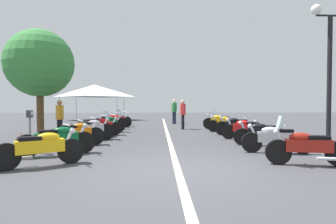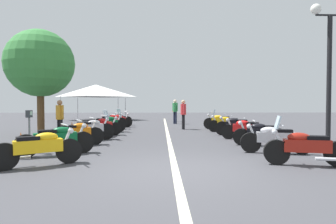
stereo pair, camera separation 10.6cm
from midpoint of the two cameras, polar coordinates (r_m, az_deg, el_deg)
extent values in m
plane|color=#424247|center=(6.39, 1.98, -11.75)|extent=(80.00, 80.00, 0.00)
cube|color=beige|center=(13.74, 0.15, -4.49)|extent=(28.02, 0.16, 0.01)
cylinder|color=black|center=(7.47, -19.07, -7.47)|extent=(0.45, 0.60, 0.62)
cylinder|color=black|center=(7.26, -29.95, -7.87)|extent=(0.45, 0.60, 0.62)
cube|color=#EAB214|center=(7.30, -24.44, -6.31)|extent=(0.80, 1.05, 0.30)
ellipsoid|color=#EAB214|center=(7.31, -23.06, -4.71)|extent=(0.50, 0.58, 0.22)
cube|color=black|center=(7.25, -26.19, -4.96)|extent=(0.47, 0.54, 0.12)
cylinder|color=silver|center=(7.41, -19.54, -5.20)|extent=(0.21, 0.28, 0.58)
cylinder|color=silver|center=(7.37, -19.87, -2.44)|extent=(0.55, 0.36, 0.04)
sphere|color=silver|center=(7.42, -18.73, -3.64)|extent=(0.14, 0.14, 0.14)
cylinder|color=silver|center=(7.47, -27.85, -8.29)|extent=(0.36, 0.51, 0.08)
cylinder|color=black|center=(8.87, -16.59, -5.90)|extent=(0.43, 0.64, 0.65)
cylinder|color=black|center=(8.65, -26.58, -6.21)|extent=(0.43, 0.64, 0.65)
cube|color=#0C592D|center=(8.70, -21.53, -4.90)|extent=(0.80, 1.16, 0.30)
ellipsoid|color=#0C592D|center=(8.71, -20.37, -3.56)|extent=(0.48, 0.58, 0.22)
cube|color=black|center=(8.66, -22.99, -3.76)|extent=(0.46, 0.55, 0.12)
cylinder|color=silver|center=(8.82, -16.98, -3.99)|extent=(0.20, 0.29, 0.58)
cylinder|color=silver|center=(8.78, -17.26, -1.66)|extent=(0.56, 0.33, 0.04)
sphere|color=silver|center=(8.83, -16.30, -2.67)|extent=(0.14, 0.14, 0.14)
cylinder|color=silver|center=(8.86, -24.65, -6.63)|extent=(0.33, 0.52, 0.08)
cylinder|color=black|center=(10.49, -14.36, -4.74)|extent=(0.42, 0.63, 0.64)
cylinder|color=black|center=(10.22, -21.83, -4.98)|extent=(0.42, 0.63, 0.64)
cube|color=orange|center=(10.32, -18.06, -3.88)|extent=(0.74, 1.05, 0.30)
ellipsoid|color=orange|center=(10.34, -17.09, -2.74)|extent=(0.47, 0.58, 0.22)
cube|color=black|center=(10.26, -19.27, -2.91)|extent=(0.46, 0.55, 0.12)
cylinder|color=silver|center=(10.45, -14.69, -3.12)|extent=(0.20, 0.29, 0.58)
cylinder|color=silver|center=(10.42, -14.91, -1.15)|extent=(0.57, 0.33, 0.04)
sphere|color=silver|center=(10.46, -14.11, -2.01)|extent=(0.14, 0.14, 0.14)
cylinder|color=silver|center=(10.45, -20.46, -5.35)|extent=(0.33, 0.52, 0.08)
cylinder|color=black|center=(11.90, -12.17, -3.87)|extent=(0.50, 0.64, 0.68)
cylinder|color=black|center=(11.40, -18.72, -4.17)|extent=(0.50, 0.64, 0.68)
cube|color=silver|center=(11.62, -15.38, -3.14)|extent=(0.85, 1.05, 0.30)
ellipsoid|color=silver|center=(11.67, -14.56, -2.13)|extent=(0.51, 0.58, 0.22)
cube|color=black|center=(11.53, -16.41, -2.29)|extent=(0.49, 0.54, 0.12)
cylinder|color=silver|center=(11.85, -12.44, -2.44)|extent=(0.22, 0.28, 0.58)
cylinder|color=silver|center=(11.82, -12.63, -0.71)|extent=(0.53, 0.39, 0.04)
sphere|color=silver|center=(11.88, -11.96, -1.46)|extent=(0.14, 0.14, 0.14)
cylinder|color=silver|center=(11.67, -17.65, -4.53)|extent=(0.38, 0.50, 0.08)
cube|color=silver|center=(11.85, -12.28, -0.36)|extent=(0.36, 0.31, 0.32)
cylinder|color=black|center=(13.47, -10.48, -3.34)|extent=(0.43, 0.60, 0.62)
cylinder|color=black|center=(13.01, -16.81, -3.56)|extent=(0.43, 0.60, 0.62)
cube|color=red|center=(13.21, -13.59, -2.68)|extent=(0.82, 1.15, 0.30)
ellipsoid|color=red|center=(13.25, -12.86, -1.79)|extent=(0.48, 0.58, 0.22)
cube|color=black|center=(13.13, -14.51, -1.92)|extent=(0.46, 0.55, 0.12)
cylinder|color=silver|center=(13.43, -10.72, -2.08)|extent=(0.20, 0.29, 0.58)
cylinder|color=silver|center=(13.40, -10.89, -0.54)|extent=(0.56, 0.34, 0.04)
sphere|color=silver|center=(13.46, -10.29, -1.21)|extent=(0.14, 0.14, 0.14)
cylinder|color=silver|center=(13.27, -15.71, -3.85)|extent=(0.34, 0.52, 0.08)
cylinder|color=black|center=(14.93, -9.62, -2.78)|extent=(0.49, 0.61, 0.65)
cylinder|color=black|center=(14.34, -14.56, -2.99)|extent=(0.49, 0.61, 0.65)
cube|color=#0C592D|center=(14.61, -12.04, -2.18)|extent=(0.84, 1.02, 0.30)
ellipsoid|color=#0C592D|center=(14.67, -11.41, -1.38)|extent=(0.51, 0.57, 0.22)
cube|color=black|center=(14.50, -12.84, -1.50)|extent=(0.49, 0.54, 0.12)
cylinder|color=silver|center=(14.88, -9.83, -1.64)|extent=(0.23, 0.28, 0.58)
cylinder|color=silver|center=(14.84, -9.98, -0.25)|extent=(0.53, 0.39, 0.04)
sphere|color=silver|center=(14.92, -9.46, -0.86)|extent=(0.14, 0.14, 0.14)
cylinder|color=silver|center=(14.62, -13.82, -3.28)|extent=(0.39, 0.49, 0.08)
cube|color=silver|center=(14.88, -9.71, 0.02)|extent=(0.36, 0.31, 0.32)
cylinder|color=black|center=(16.64, -9.24, -2.28)|extent=(0.47, 0.65, 0.67)
cylinder|color=black|center=(16.16, -13.65, -2.42)|extent=(0.47, 0.65, 0.67)
cube|color=red|center=(16.38, -11.42, -1.72)|extent=(0.77, 1.02, 0.30)
ellipsoid|color=red|center=(16.43, -10.83, -1.01)|extent=(0.49, 0.58, 0.22)
cube|color=black|center=(16.29, -12.14, -1.11)|extent=(0.47, 0.55, 0.12)
cylinder|color=silver|center=(16.60, -9.43, -1.25)|extent=(0.21, 0.28, 0.58)
cylinder|color=silver|center=(16.57, -9.57, -0.01)|extent=(0.55, 0.35, 0.04)
sphere|color=silver|center=(16.63, -9.09, -0.55)|extent=(0.14, 0.14, 0.14)
cylinder|color=silver|center=(16.42, -12.96, -2.71)|extent=(0.35, 0.51, 0.08)
cylinder|color=black|center=(17.96, -8.09, -2.06)|extent=(0.41, 0.62, 0.63)
cylinder|color=black|center=(17.51, -12.62, -2.18)|extent=(0.41, 0.62, 0.63)
cube|color=red|center=(17.71, -10.33, -1.54)|extent=(0.75, 1.13, 0.30)
ellipsoid|color=red|center=(17.76, -9.78, -0.88)|extent=(0.47, 0.58, 0.22)
cube|color=black|center=(17.64, -11.02, -0.97)|extent=(0.45, 0.55, 0.12)
cylinder|color=silver|center=(17.92, -8.28, -1.10)|extent=(0.19, 0.29, 0.58)
cylinder|color=silver|center=(17.89, -8.40, 0.04)|extent=(0.57, 0.31, 0.04)
sphere|color=silver|center=(17.95, -7.95, -0.46)|extent=(0.14, 0.14, 0.14)
cylinder|color=silver|center=(17.77, -11.86, -2.42)|extent=(0.32, 0.53, 0.08)
cylinder|color=black|center=(19.51, -8.06, -1.78)|extent=(0.40, 0.61, 0.61)
cylinder|color=black|center=(19.05, -12.32, -1.89)|extent=(0.40, 0.61, 0.61)
cube|color=black|center=(19.25, -10.16, -1.30)|extent=(0.76, 1.15, 0.30)
ellipsoid|color=black|center=(19.30, -9.66, -0.70)|extent=(0.46, 0.58, 0.22)
cube|color=black|center=(19.18, -10.79, -0.78)|extent=(0.45, 0.55, 0.12)
cylinder|color=silver|center=(19.47, -8.23, -0.90)|extent=(0.19, 0.29, 0.58)
cylinder|color=silver|center=(19.44, -8.34, 0.15)|extent=(0.57, 0.31, 0.04)
sphere|color=silver|center=(19.50, -7.93, -0.31)|extent=(0.14, 0.14, 0.14)
cylinder|color=silver|center=(19.31, -11.60, -2.11)|extent=(0.32, 0.53, 0.08)
cylinder|color=black|center=(7.41, 21.55, -7.59)|extent=(0.27, 0.63, 0.61)
cube|color=maroon|center=(7.53, 26.70, -6.12)|extent=(0.51, 1.07, 0.30)
ellipsoid|color=maroon|center=(7.46, 25.39, -4.63)|extent=(0.37, 0.57, 0.22)
cube|color=black|center=(7.57, 28.34, -4.73)|extent=(0.36, 0.53, 0.12)
cylinder|color=silver|center=(7.38, 22.03, -5.28)|extent=(0.13, 0.30, 0.58)
cylinder|color=silver|center=(7.35, 22.37, -2.49)|extent=(0.61, 0.18, 0.04)
sphere|color=silver|center=(7.34, 21.21, -3.74)|extent=(0.14, 0.14, 0.14)
cylinder|color=silver|center=(7.52, 30.08, -8.28)|extent=(0.20, 0.55, 0.08)
cube|color=silver|center=(7.33, 21.77, -1.95)|extent=(0.38, 0.20, 0.32)
cylinder|color=black|center=(8.93, 16.74, -5.97)|extent=(0.27, 0.63, 0.61)
cylinder|color=black|center=(9.18, 25.78, -5.87)|extent=(0.27, 0.63, 0.61)
cube|color=silver|center=(9.00, 21.34, -4.80)|extent=(0.52, 1.13, 0.30)
ellipsoid|color=silver|center=(8.96, 20.21, -3.54)|extent=(0.37, 0.56, 0.22)
cube|color=black|center=(9.03, 22.73, -3.65)|extent=(0.36, 0.53, 0.12)
cylinder|color=silver|center=(8.90, 17.14, -4.06)|extent=(0.13, 0.30, 0.58)
cylinder|color=silver|center=(8.88, 17.42, -1.75)|extent=(0.61, 0.18, 0.04)
sphere|color=silver|center=(8.88, 16.45, -2.77)|extent=(0.14, 0.14, 0.14)
cylinder|color=silver|center=(8.95, 24.26, -6.63)|extent=(0.20, 0.55, 0.08)
cylinder|color=black|center=(10.42, 14.99, -4.88)|extent=(0.29, 0.62, 0.60)
cylinder|color=black|center=(10.57, 23.23, -4.87)|extent=(0.29, 0.62, 0.60)
cube|color=black|center=(10.45, 19.15, -3.91)|extent=(0.57, 1.18, 0.30)
ellipsoid|color=black|center=(10.42, 18.17, -2.81)|extent=(0.39, 0.57, 0.22)
cube|color=black|center=(10.46, 20.36, -2.93)|extent=(0.38, 0.53, 0.12)
cylinder|color=silver|center=(10.39, 15.33, -3.24)|extent=(0.14, 0.30, 0.58)
cylinder|color=silver|center=(10.37, 15.57, -1.26)|extent=(0.61, 0.20, 0.04)
sphere|color=silver|center=(10.38, 14.73, -2.14)|extent=(0.14, 0.14, 0.14)
cylinder|color=silver|center=(10.35, 21.73, -5.49)|extent=(0.22, 0.55, 0.08)
cylinder|color=black|center=(12.07, 12.47, -3.93)|extent=(0.35, 0.63, 0.62)
cylinder|color=black|center=(11.98, 19.54, -4.03)|extent=(0.35, 0.63, 0.62)
cube|color=red|center=(11.99, 16.00, -3.13)|extent=(0.66, 1.15, 0.30)
ellipsoid|color=red|center=(11.98, 15.15, -2.17)|extent=(0.43, 0.58, 0.22)
cube|color=black|center=(11.96, 17.06, -2.29)|extent=(0.41, 0.54, 0.12)
cylinder|color=silver|center=(12.04, 12.77, -2.52)|extent=(0.17, 0.30, 0.58)
cylinder|color=silver|center=(12.01, 12.97, -0.81)|extent=(0.59, 0.26, 0.04)
sphere|color=silver|center=(12.04, 12.25, -1.56)|extent=(0.14, 0.14, 0.14)
cylinder|color=silver|center=(11.82, 18.10, -4.55)|extent=(0.27, 0.54, 0.08)
cylinder|color=black|center=(13.46, 11.16, -3.26)|extent=(0.31, 0.67, 0.66)
cylinder|color=black|center=(13.46, 16.94, -3.30)|extent=(0.31, 0.67, 0.66)
cube|color=black|center=(13.43, 14.06, -2.52)|extent=(0.54, 1.07, 0.30)
ellipsoid|color=black|center=(13.42, 13.29, -1.66)|extent=(0.39, 0.57, 0.22)
cube|color=black|center=(13.42, 15.00, -1.76)|extent=(0.38, 0.53, 0.12)
cylinder|color=silver|center=(13.43, 11.42, -1.99)|extent=(0.14, 0.30, 0.58)
cylinder|color=silver|center=(13.41, 11.60, -0.46)|extent=(0.61, 0.20, 0.04)
sphere|color=silver|center=(13.43, 10.96, -1.13)|extent=(0.14, 0.14, 0.14)
cylinder|color=silver|center=(13.28, 15.81, -3.79)|extent=(0.22, 0.55, 0.08)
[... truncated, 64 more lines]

